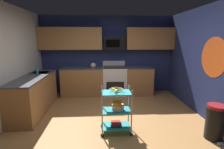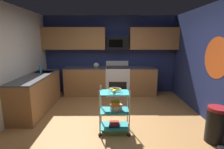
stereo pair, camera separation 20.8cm
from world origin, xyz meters
name	(u,v)px [view 1 (the left image)]	position (x,y,z in m)	size (l,w,h in m)	color
floor	(111,125)	(0.00, 0.00, -0.02)	(4.40, 4.80, 0.04)	#A87542
wall_back	(107,55)	(0.00, 2.43, 1.30)	(4.52, 0.06, 2.60)	navy
wall_right	(215,65)	(2.23, 0.00, 1.30)	(0.06, 4.80, 2.60)	navy
wall_flower_decal	(213,57)	(2.20, 0.05, 1.45)	(0.87, 0.87, 0.00)	#E5591E
counter_run	(82,85)	(-0.77, 1.58, 0.46)	(3.69, 2.60, 0.92)	#9E6B3D
oven_range	(114,80)	(0.23, 2.10, 0.48)	(0.76, 0.65, 1.10)	white
upper_cabinets	(105,39)	(-0.05, 2.23, 1.85)	(4.40, 0.33, 0.70)	#9E6B3D
microwave	(114,43)	(0.23, 2.21, 1.70)	(0.70, 0.39, 0.40)	black
rolling_cart	(116,110)	(0.09, -0.32, 0.45)	(0.62, 0.39, 0.91)	silver
fruit_bowl	(116,90)	(0.09, -0.32, 0.88)	(0.27, 0.27, 0.07)	silver
mixing_bowl_large	(118,107)	(0.12, -0.32, 0.52)	(0.25, 0.25, 0.11)	silver
mixing_bowl_small	(117,103)	(0.11, -0.35, 0.62)	(0.18, 0.18, 0.08)	orange
book_stack	(116,124)	(0.09, -0.32, 0.16)	(0.22, 0.19, 0.07)	#1E4C8C
kettle	(93,65)	(-0.46, 2.10, 1.00)	(0.21, 0.18, 0.26)	beige
dish_soap_bottle	(37,70)	(-1.93, 1.20, 1.02)	(0.06, 0.06, 0.20)	#2D8CBF
trash_can	(215,122)	(1.90, -0.67, 0.33)	(0.34, 0.42, 0.66)	black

